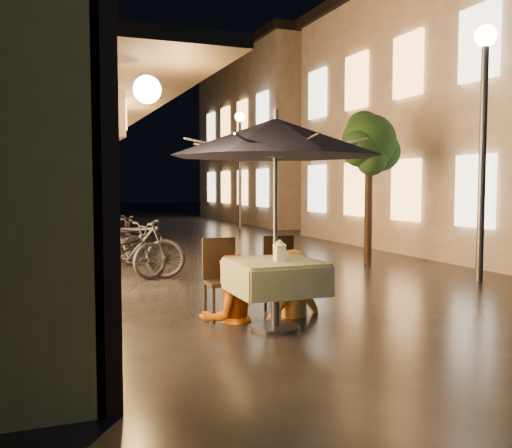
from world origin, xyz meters
name	(u,v)px	position (x,y,z in m)	size (l,w,h in m)	color
ground	(400,325)	(0.00, 0.00, 0.00)	(90.00, 90.00, 0.00)	black
east_building_near	(493,117)	(7.49, 6.50, 3.41)	(7.30, 9.30, 6.80)	beige
east_building_far	(304,139)	(7.49, 18.00, 3.66)	(7.30, 10.30, 7.30)	beige
street_tree	(369,145)	(2.41, 4.51, 2.42)	(1.43, 1.20, 3.15)	black
streetlamp_near	(484,106)	(3.00, 2.00, 2.92)	(0.36, 0.36, 4.23)	#59595E
streetlamp_far	(240,149)	(3.00, 14.00, 2.92)	(0.36, 0.36, 4.23)	#59595E
cafe_table	(275,277)	(-1.43, 0.36, 0.59)	(0.99, 0.99, 0.78)	#59595E
patio_umbrella	(276,138)	(-1.43, 0.36, 2.15)	(2.37, 2.37, 2.46)	#59595E
cafe_chair_left	(221,274)	(-1.83, 1.09, 0.54)	(0.42, 0.42, 0.97)	black
cafe_chair_right	(281,270)	(-1.03, 1.09, 0.54)	(0.42, 0.42, 0.97)	black
table_lantern	(280,249)	(-1.43, 0.24, 0.92)	(0.16, 0.16, 0.25)	white
person_orange	(228,257)	(-1.79, 0.95, 0.77)	(0.75, 0.58, 1.54)	#C45B09
person_yellow	(291,252)	(-0.99, 0.88, 0.80)	(1.03, 0.59, 1.60)	#FFA533
bicycle_0	(116,254)	(-2.72, 3.99, 0.50)	(0.66, 1.89, 0.99)	black
bicycle_1	(133,248)	(-2.37, 4.39, 0.54)	(0.50, 1.78, 1.07)	black
bicycle_2	(103,244)	(-2.71, 5.89, 0.47)	(0.63, 1.81, 0.95)	black
bicycle_3	(95,238)	(-2.77, 6.94, 0.51)	(0.48, 1.68, 1.01)	black
bicycle_4	(108,236)	(-2.41, 7.64, 0.46)	(0.61, 1.74, 0.92)	black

